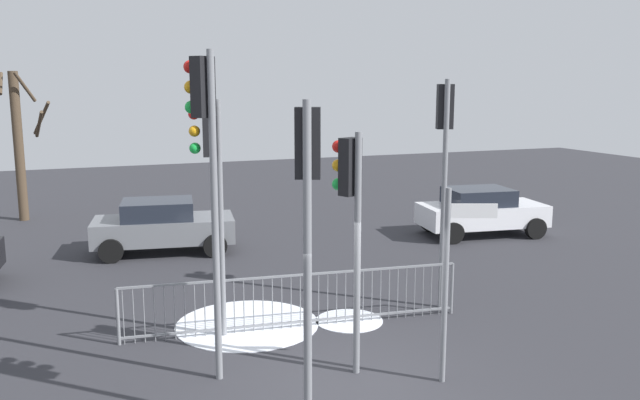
% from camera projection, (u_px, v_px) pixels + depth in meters
% --- Properties ---
extents(ground_plane, '(60.00, 60.00, 0.00)m').
position_uv_depth(ground_plane, '(350.00, 384.00, 10.18)').
color(ground_plane, '#2D2D33').
extents(traffic_light_mid_right, '(0.40, 0.53, 3.90)m').
position_uv_depth(traffic_light_mid_right, '(351.00, 198.00, 10.20)').
color(traffic_light_mid_right, slate).
rests_on(traffic_light_mid_right, ground).
extents(traffic_light_foreground_left, '(0.44, 0.49, 5.12)m').
position_uv_depth(traffic_light_foreground_left, '(206.00, 143.00, 9.80)').
color(traffic_light_foreground_left, slate).
rests_on(traffic_light_foreground_left, ground).
extents(traffic_light_foreground_right, '(0.37, 0.55, 4.72)m').
position_uv_depth(traffic_light_foreground_right, '(444.00, 142.00, 13.25)').
color(traffic_light_foreground_right, slate).
rests_on(traffic_light_foreground_right, ground).
extents(traffic_light_mid_left, '(0.56, 0.35, 4.36)m').
position_uv_depth(traffic_light_mid_left, '(211.00, 165.00, 11.57)').
color(traffic_light_mid_left, slate).
rests_on(traffic_light_mid_left, ground).
extents(traffic_light_rear_right, '(0.39, 0.54, 4.43)m').
position_uv_depth(traffic_light_rear_right, '(308.00, 193.00, 8.28)').
color(traffic_light_rear_right, slate).
rests_on(traffic_light_rear_right, ground).
extents(direction_sign_post, '(0.75, 0.33, 3.09)m').
position_uv_depth(direction_sign_post, '(450.00, 275.00, 9.98)').
color(direction_sign_post, slate).
rests_on(direction_sign_post, ground).
extents(pedestrian_guard_railing, '(6.53, 0.77, 1.07)m').
position_uv_depth(pedestrian_guard_railing, '(296.00, 300.00, 12.43)').
color(pedestrian_guard_railing, slate).
rests_on(pedestrian_guard_railing, ground).
extents(car_grey_near, '(4.01, 2.40, 1.47)m').
position_uv_depth(car_grey_near, '(162.00, 225.00, 18.06)').
color(car_grey_near, slate).
rests_on(car_grey_near, ground).
extents(car_white_far, '(3.99, 2.34, 1.47)m').
position_uv_depth(car_white_far, '(481.00, 211.00, 20.13)').
color(car_white_far, silver).
rests_on(car_white_far, ground).
extents(bare_tree_left, '(1.56, 1.78, 5.05)m').
position_uv_depth(bare_tree_left, '(20.00, 142.00, 22.05)').
color(bare_tree_left, '#473828').
rests_on(bare_tree_left, ground).
extents(snow_patch_kerb, '(1.34, 1.34, 0.01)m').
position_uv_depth(snow_patch_kerb, '(349.00, 321.00, 12.89)').
color(snow_patch_kerb, white).
rests_on(snow_patch_kerb, ground).
extents(snow_patch_island, '(2.79, 2.79, 0.01)m').
position_uv_depth(snow_patch_island, '(247.00, 324.00, 12.70)').
color(snow_patch_island, white).
rests_on(snow_patch_island, ground).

